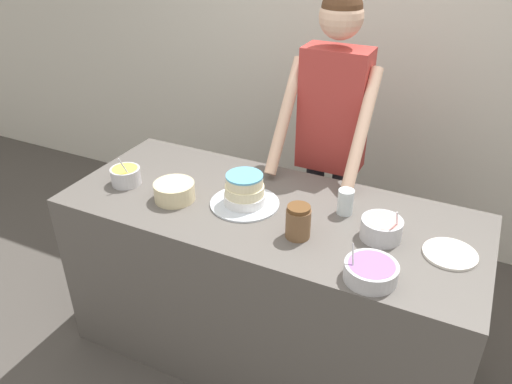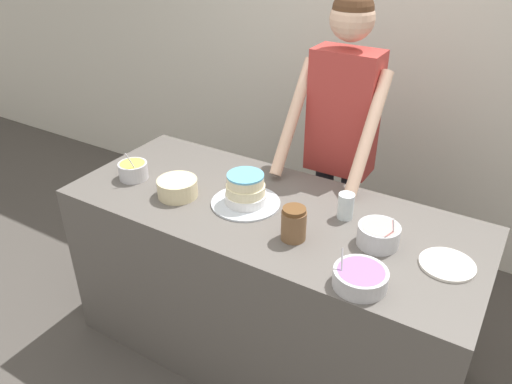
{
  "view_description": "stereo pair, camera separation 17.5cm",
  "coord_description": "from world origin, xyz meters",
  "views": [
    {
      "loc": [
        0.81,
        -1.38,
        2.12
      ],
      "look_at": [
        -0.05,
        0.36,
        0.99
      ],
      "focal_mm": 35.0,
      "sensor_mm": 36.0,
      "label": 1
    },
    {
      "loc": [
        0.96,
        -1.3,
        2.12
      ],
      "look_at": [
        -0.05,
        0.36,
        0.99
      ],
      "focal_mm": 35.0,
      "sensor_mm": 36.0,
      "label": 2
    }
  ],
  "objects": [
    {
      "name": "cake",
      "position": [
        -0.11,
        0.38,
        0.97
      ],
      "size": [
        0.32,
        0.32,
        0.16
      ],
      "color": "silver",
      "rests_on": "counter"
    },
    {
      "name": "frosting_bowl_purple",
      "position": [
        0.55,
        0.11,
        0.94
      ],
      "size": [
        0.2,
        0.2,
        0.15
      ],
      "color": "silver",
      "rests_on": "counter"
    },
    {
      "name": "frosting_bowl_pink",
      "position": [
        0.52,
        0.39,
        0.95
      ],
      "size": [
        0.17,
        0.17,
        0.16
      ],
      "color": "silver",
      "rests_on": "counter"
    },
    {
      "name": "frosting_bowl_white",
      "position": [
        -0.43,
        0.28,
        0.95
      ],
      "size": [
        0.19,
        0.19,
        0.09
      ],
      "color": "beige",
      "rests_on": "counter"
    },
    {
      "name": "ceramic_plate",
      "position": [
        0.8,
        0.39,
        0.91
      ],
      "size": [
        0.21,
        0.21,
        0.01
      ],
      "color": "white",
      "rests_on": "counter"
    },
    {
      "name": "drinking_glass",
      "position": [
        0.33,
        0.51,
        0.96
      ],
      "size": [
        0.07,
        0.07,
        0.12
      ],
      "color": "silver",
      "rests_on": "counter"
    },
    {
      "name": "person_baker",
      "position": [
        0.09,
        1.0,
        1.12
      ],
      "size": [
        0.46,
        0.49,
        1.79
      ],
      "color": "#2D2D38",
      "rests_on": "ground_plane"
    },
    {
      "name": "wall_back",
      "position": [
        0.0,
        1.81,
        1.3
      ],
      "size": [
        10.0,
        0.05,
        2.6
      ],
      "color": "silver",
      "rests_on": "ground_plane"
    },
    {
      "name": "frosting_bowl_yellow",
      "position": [
        -0.74,
        0.3,
        0.95
      ],
      "size": [
        0.15,
        0.15,
        0.17
      ],
      "color": "silver",
      "rests_on": "counter"
    },
    {
      "name": "counter",
      "position": [
        0.0,
        0.4,
        0.45
      ],
      "size": [
        1.95,
        0.8,
        0.9
      ],
      "color": "#5B5651",
      "rests_on": "ground_plane"
    },
    {
      "name": "stoneware_jar",
      "position": [
        0.21,
        0.25,
        0.97
      ],
      "size": [
        0.11,
        0.11,
        0.15
      ],
      "color": "brown",
      "rests_on": "counter"
    }
  ]
}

